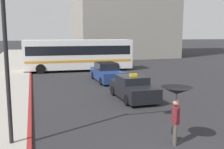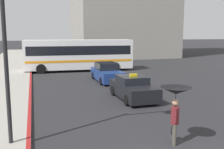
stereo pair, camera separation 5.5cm
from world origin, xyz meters
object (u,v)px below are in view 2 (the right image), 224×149
Objects in this scene: sedan_red at (107,73)px; city_bus at (79,54)px; pedestrian_with_umbrella at (176,98)px; traffic_light at (40,23)px; taxi at (133,88)px.

sedan_red is 0.40× the size of city_bus.
sedan_red is 2.17× the size of pedestrian_with_umbrella.
traffic_light is at bearing 169.58° from city_bus.
city_bus is 1.80× the size of traffic_light.
traffic_light reaches higher than pedestrian_with_umbrella.
city_bus is (-1.16, 6.78, 1.12)m from sedan_red.
traffic_light is at bearing 96.31° from pedestrian_with_umbrella.
taxi is at bearing 43.50° from traffic_light.
pedestrian_with_umbrella is at bearing 81.34° from taxi.
taxi is 0.65× the size of traffic_light.
city_bus reaches higher than pedestrian_with_umbrella.
taxi is 6.23m from sedan_red.
pedestrian_with_umbrella reaches higher than taxi.
city_bus is at bearing 24.71° from pedestrian_with_umbrella.
city_bus is 5.39× the size of pedestrian_with_umbrella.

